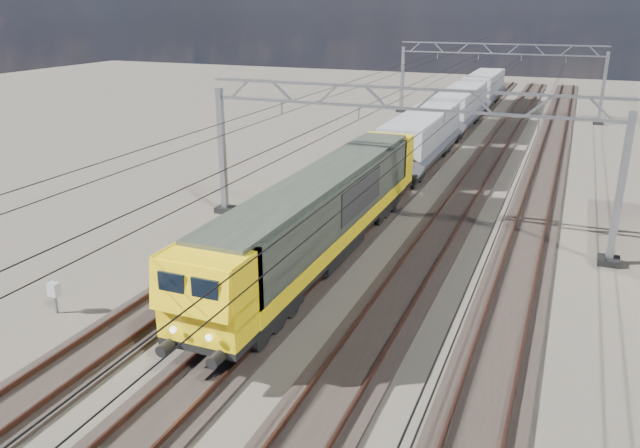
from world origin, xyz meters
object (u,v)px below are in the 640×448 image
at_px(catenary_gantry_far, 498,78).
at_px(hopper_wagon_lead, 422,136).
at_px(catenary_gantry_mid, 399,157).
at_px(hopper_wagon_third, 484,87).
at_px(locomotive, 324,211).
at_px(trackside_cabinet, 54,290).
at_px(hopper_wagon_mid, 460,106).

height_order(catenary_gantry_far, hopper_wagon_lead, catenary_gantry_far).
bearing_deg(catenary_gantry_mid, hopper_wagon_third, 92.75).
xyz_separation_m(locomotive, hopper_wagon_lead, (-0.00, 17.70, -0.09)).
bearing_deg(trackside_cabinet, hopper_wagon_mid, 80.43).
relative_size(catenary_gantry_mid, locomotive, 0.94).
bearing_deg(hopper_wagon_third, catenary_gantry_mid, -87.25).
bearing_deg(catenary_gantry_far, locomotive, -92.84).
distance_m(hopper_wagon_mid, hopper_wagon_third, 14.20).
height_order(catenary_gantry_far, locomotive, catenary_gantry_far).
bearing_deg(catenary_gantry_mid, catenary_gantry_far, 90.00).
bearing_deg(locomotive, hopper_wagon_lead, 90.00).
relative_size(catenary_gantry_far, locomotive, 0.94).
relative_size(hopper_wagon_lead, hopper_wagon_third, 1.00).
relative_size(catenary_gantry_mid, hopper_wagon_lead, 1.53).
relative_size(catenary_gantry_mid, trackside_cabinet, 16.78).
distance_m(locomotive, hopper_wagon_mid, 31.90).
relative_size(catenary_gantry_mid, hopper_wagon_mid, 1.53).
xyz_separation_m(catenary_gantry_far, hopper_wagon_third, (-2.00, 5.72, -1.67)).
height_order(catenary_gantry_mid, hopper_wagon_lead, catenary_gantry_mid).
distance_m(hopper_wagon_third, trackside_cabinet, 54.73).
relative_size(catenary_gantry_far, hopper_wagon_lead, 1.53).
relative_size(catenary_gantry_far, hopper_wagon_mid, 1.53).
xyz_separation_m(hopper_wagon_mid, trackside_cabinet, (-7.20, -40.03, -1.33)).
bearing_deg(trackside_cabinet, hopper_wagon_lead, 75.05).
bearing_deg(hopper_wagon_lead, catenary_gantry_far, 84.96).
bearing_deg(hopper_wagon_mid, locomotive, -90.00).
distance_m(hopper_wagon_lead, hopper_wagon_third, 28.40).
bearing_deg(locomotive, hopper_wagon_mid, 90.00).
distance_m(hopper_wagon_mid, trackside_cabinet, 40.70).
bearing_deg(trackside_cabinet, locomotive, 49.12).
distance_m(catenary_gantry_mid, trackside_cabinet, 15.82).
height_order(catenary_gantry_far, hopper_wagon_third, catenary_gantry_far).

